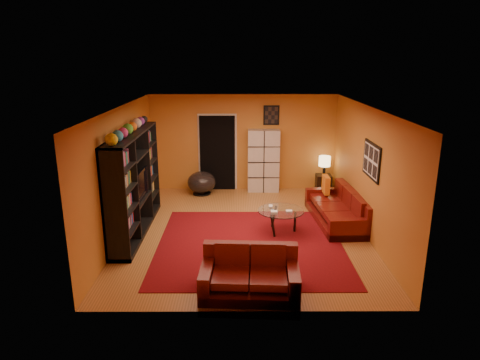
{
  "coord_description": "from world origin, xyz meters",
  "views": [
    {
      "loc": [
        -0.13,
        -8.42,
        3.57
      ],
      "look_at": [
        -0.1,
        0.1,
        1.09
      ],
      "focal_mm": 32.0,
      "sensor_mm": 36.0,
      "label": 1
    }
  ],
  "objects_px": {
    "tv": "(137,185)",
    "loveseat": "(250,274)",
    "entertainment_unit": "(134,183)",
    "side_table": "(323,184)",
    "coffee_table": "(281,212)",
    "storage_cabinet": "(264,161)",
    "bowl_chair": "(202,182)",
    "sofa": "(340,209)",
    "table_lamp": "(325,162)"
  },
  "relations": [
    {
      "from": "entertainment_unit",
      "to": "table_lamp",
      "type": "bearing_deg",
      "value": 30.43
    },
    {
      "from": "table_lamp",
      "to": "side_table",
      "type": "bearing_deg",
      "value": 0.0
    },
    {
      "from": "coffee_table",
      "to": "bowl_chair",
      "type": "bearing_deg",
      "value": 125.79
    },
    {
      "from": "entertainment_unit",
      "to": "side_table",
      "type": "relative_size",
      "value": 6.0
    },
    {
      "from": "tv",
      "to": "loveseat",
      "type": "relative_size",
      "value": 0.65
    },
    {
      "from": "bowl_chair",
      "to": "side_table",
      "type": "distance_m",
      "value": 3.28
    },
    {
      "from": "sofa",
      "to": "side_table",
      "type": "bearing_deg",
      "value": 85.3
    },
    {
      "from": "sofa",
      "to": "coffee_table",
      "type": "height_order",
      "value": "sofa"
    },
    {
      "from": "storage_cabinet",
      "to": "bowl_chair",
      "type": "xyz_separation_m",
      "value": [
        -1.66,
        -0.3,
        -0.52
      ]
    },
    {
      "from": "coffee_table",
      "to": "side_table",
      "type": "relative_size",
      "value": 1.93
    },
    {
      "from": "sofa",
      "to": "loveseat",
      "type": "xyz_separation_m",
      "value": [
        -2.09,
        -2.92,
        0.0
      ]
    },
    {
      "from": "entertainment_unit",
      "to": "storage_cabinet",
      "type": "distance_m",
      "value": 3.98
    },
    {
      "from": "tv",
      "to": "loveseat",
      "type": "distance_m",
      "value": 3.39
    },
    {
      "from": "storage_cabinet",
      "to": "table_lamp",
      "type": "xyz_separation_m",
      "value": [
        1.61,
        -0.19,
        0.02
      ]
    },
    {
      "from": "entertainment_unit",
      "to": "storage_cabinet",
      "type": "xyz_separation_m",
      "value": [
        2.83,
        2.8,
        -0.21
      ]
    },
    {
      "from": "entertainment_unit",
      "to": "loveseat",
      "type": "distance_m",
      "value": 3.44
    },
    {
      "from": "bowl_chair",
      "to": "side_table",
      "type": "bearing_deg",
      "value": 1.87
    },
    {
      "from": "entertainment_unit",
      "to": "table_lamp",
      "type": "relative_size",
      "value": 5.86
    },
    {
      "from": "sofa",
      "to": "storage_cabinet",
      "type": "relative_size",
      "value": 1.36
    },
    {
      "from": "loveseat",
      "to": "coffee_table",
      "type": "relative_size",
      "value": 1.62
    },
    {
      "from": "loveseat",
      "to": "side_table",
      "type": "relative_size",
      "value": 3.11
    },
    {
      "from": "loveseat",
      "to": "side_table",
      "type": "height_order",
      "value": "loveseat"
    },
    {
      "from": "loveseat",
      "to": "storage_cabinet",
      "type": "height_order",
      "value": "storage_cabinet"
    },
    {
      "from": "bowl_chair",
      "to": "loveseat",
      "type": "bearing_deg",
      "value": -76.7
    },
    {
      "from": "coffee_table",
      "to": "table_lamp",
      "type": "bearing_deg",
      "value": 62.36
    },
    {
      "from": "entertainment_unit",
      "to": "coffee_table",
      "type": "height_order",
      "value": "entertainment_unit"
    },
    {
      "from": "loveseat",
      "to": "storage_cabinet",
      "type": "bearing_deg",
      "value": -2.44
    },
    {
      "from": "entertainment_unit",
      "to": "storage_cabinet",
      "type": "relative_size",
      "value": 1.78
    },
    {
      "from": "tv",
      "to": "sofa",
      "type": "xyz_separation_m",
      "value": [
        4.36,
        0.51,
        -0.73
      ]
    },
    {
      "from": "coffee_table",
      "to": "table_lamp",
      "type": "height_order",
      "value": "table_lamp"
    },
    {
      "from": "side_table",
      "to": "storage_cabinet",
      "type": "bearing_deg",
      "value": 173.18
    },
    {
      "from": "entertainment_unit",
      "to": "sofa",
      "type": "bearing_deg",
      "value": 6.53
    },
    {
      "from": "tv",
      "to": "coffee_table",
      "type": "distance_m",
      "value": 3.03
    },
    {
      "from": "coffee_table",
      "to": "storage_cabinet",
      "type": "distance_m",
      "value": 2.92
    },
    {
      "from": "tv",
      "to": "side_table",
      "type": "distance_m",
      "value": 5.17
    },
    {
      "from": "sofa",
      "to": "coffee_table",
      "type": "bearing_deg",
      "value": -160.81
    },
    {
      "from": "bowl_chair",
      "to": "table_lamp",
      "type": "distance_m",
      "value": 3.32
    },
    {
      "from": "entertainment_unit",
      "to": "coffee_table",
      "type": "bearing_deg",
      "value": -1.67
    },
    {
      "from": "sofa",
      "to": "table_lamp",
      "type": "relative_size",
      "value": 4.48
    },
    {
      "from": "entertainment_unit",
      "to": "storage_cabinet",
      "type": "height_order",
      "value": "entertainment_unit"
    },
    {
      "from": "coffee_table",
      "to": "storage_cabinet",
      "type": "xyz_separation_m",
      "value": [
        -0.2,
        2.89,
        0.4
      ]
    },
    {
      "from": "coffee_table",
      "to": "side_table",
      "type": "xyz_separation_m",
      "value": [
        1.41,
        2.7,
        -0.19
      ]
    },
    {
      "from": "entertainment_unit",
      "to": "tv",
      "type": "xyz_separation_m",
      "value": [
        0.05,
        -0.01,
        -0.04
      ]
    },
    {
      "from": "entertainment_unit",
      "to": "loveseat",
      "type": "relative_size",
      "value": 1.93
    },
    {
      "from": "entertainment_unit",
      "to": "side_table",
      "type": "distance_m",
      "value": 5.21
    },
    {
      "from": "sofa",
      "to": "table_lamp",
      "type": "bearing_deg",
      "value": 85.3
    },
    {
      "from": "loveseat",
      "to": "coffee_table",
      "type": "bearing_deg",
      "value": -13.77
    },
    {
      "from": "sofa",
      "to": "side_table",
      "type": "relative_size",
      "value": 4.59
    },
    {
      "from": "sofa",
      "to": "bowl_chair",
      "type": "distance_m",
      "value": 3.82
    },
    {
      "from": "tv",
      "to": "table_lamp",
      "type": "distance_m",
      "value": 5.11
    }
  ]
}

